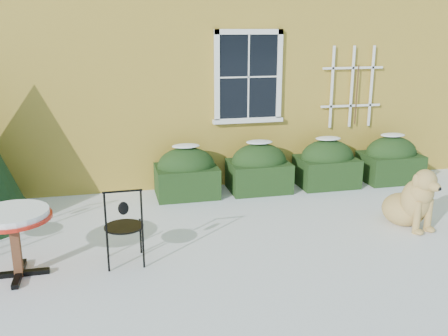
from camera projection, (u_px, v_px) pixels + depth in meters
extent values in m
plane|color=white|center=(242.00, 257.00, 6.35)|extent=(80.00, 80.00, 0.00)
cube|color=gold|center=(168.00, 20.00, 12.10)|extent=(12.00, 8.00, 6.00)
cube|color=black|center=(248.00, 77.00, 8.79)|extent=(1.05, 0.03, 1.45)
cube|color=white|center=(249.00, 32.00, 8.57)|extent=(1.23, 0.06, 0.09)
cube|color=white|center=(248.00, 120.00, 8.99)|extent=(1.23, 0.06, 0.09)
cube|color=white|center=(217.00, 78.00, 8.65)|extent=(0.09, 0.06, 1.63)
cube|color=white|center=(279.00, 76.00, 8.90)|extent=(0.09, 0.06, 1.63)
cube|color=white|center=(249.00, 77.00, 8.77)|extent=(0.02, 0.02, 1.45)
cube|color=white|center=(249.00, 77.00, 8.77)|extent=(1.05, 0.02, 0.02)
cube|color=white|center=(248.00, 120.00, 8.99)|extent=(1.29, 0.14, 0.07)
cube|color=white|center=(332.00, 88.00, 9.18)|extent=(0.04, 0.03, 1.50)
cube|color=white|center=(352.00, 87.00, 9.27)|extent=(0.04, 0.03, 1.50)
cube|color=white|center=(371.00, 86.00, 9.36)|extent=(0.04, 0.03, 1.50)
cube|color=white|center=(350.00, 106.00, 9.36)|extent=(1.20, 0.03, 0.04)
cube|color=white|center=(353.00, 68.00, 9.17)|extent=(1.20, 0.03, 0.04)
cylinder|color=#472D19|center=(357.00, 95.00, 9.31)|extent=(0.02, 0.02, 1.10)
cube|color=black|center=(187.00, 181.00, 8.60)|extent=(1.05, 0.80, 0.52)
ellipsoid|color=black|center=(186.00, 166.00, 8.53)|extent=(1.00, 0.72, 0.67)
ellipsoid|color=white|center=(186.00, 146.00, 8.43)|extent=(0.47, 0.32, 0.06)
cube|color=black|center=(259.00, 176.00, 8.89)|extent=(1.05, 0.80, 0.52)
ellipsoid|color=black|center=(259.00, 162.00, 8.82)|extent=(1.00, 0.72, 0.67)
ellipsoid|color=white|center=(259.00, 142.00, 8.72)|extent=(0.47, 0.32, 0.06)
cube|color=black|center=(326.00, 171.00, 9.18)|extent=(1.05, 0.80, 0.52)
ellipsoid|color=black|center=(327.00, 158.00, 9.10)|extent=(1.00, 0.72, 0.67)
ellipsoid|color=white|center=(328.00, 138.00, 9.01)|extent=(0.47, 0.32, 0.06)
cube|color=black|center=(390.00, 167.00, 9.46)|extent=(1.05, 0.80, 0.52)
ellipsoid|color=black|center=(391.00, 154.00, 9.39)|extent=(1.00, 0.72, 0.67)
ellipsoid|color=white|center=(393.00, 135.00, 9.29)|extent=(0.47, 0.32, 0.06)
cube|color=black|center=(19.00, 274.00, 5.85)|extent=(0.68, 0.08, 0.06)
cube|color=black|center=(19.00, 274.00, 5.85)|extent=(0.08, 0.68, 0.06)
cube|color=brown|center=(16.00, 247.00, 5.76)|extent=(0.10, 0.10, 0.73)
cylinder|color=red|center=(12.00, 218.00, 5.66)|extent=(0.88, 0.88, 0.04)
cylinder|color=white|center=(12.00, 214.00, 5.65)|extent=(0.81, 0.81, 0.07)
cylinder|color=black|center=(141.00, 236.00, 6.39)|extent=(0.03, 0.03, 0.47)
cylinder|color=black|center=(107.00, 239.00, 6.30)|extent=(0.03, 0.03, 0.47)
cylinder|color=black|center=(143.00, 250.00, 6.00)|extent=(0.03, 0.03, 0.47)
cylinder|color=black|center=(108.00, 253.00, 5.91)|extent=(0.03, 0.03, 0.47)
cylinder|color=black|center=(124.00, 227.00, 6.09)|extent=(0.48, 0.48, 0.02)
cylinder|color=black|center=(142.00, 211.00, 5.87)|extent=(0.03, 0.03, 0.52)
cylinder|color=black|center=(105.00, 214.00, 5.77)|extent=(0.03, 0.03, 0.52)
cylinder|color=black|center=(122.00, 191.00, 5.75)|extent=(0.46, 0.03, 0.03)
ellipsoid|color=black|center=(123.00, 208.00, 5.81)|extent=(0.13, 0.03, 0.16)
ellipsoid|color=tan|center=(403.00, 209.00, 7.38)|extent=(0.71, 0.76, 0.48)
ellipsoid|color=tan|center=(416.00, 200.00, 7.13)|extent=(0.53, 0.49, 0.60)
sphere|color=tan|center=(420.00, 193.00, 7.04)|extent=(0.37, 0.37, 0.37)
cylinder|color=tan|center=(417.00, 217.00, 7.01)|extent=(0.10, 0.10, 0.48)
cylinder|color=tan|center=(428.00, 215.00, 7.10)|extent=(0.10, 0.10, 0.48)
ellipsoid|color=tan|center=(418.00, 232.00, 7.02)|extent=(0.13, 0.17, 0.08)
ellipsoid|color=tan|center=(430.00, 229.00, 7.10)|extent=(0.13, 0.17, 0.08)
cylinder|color=tan|center=(422.00, 188.00, 7.01)|extent=(0.27, 0.31, 0.26)
sphere|color=tan|center=(426.00, 180.00, 6.93)|extent=(0.32, 0.32, 0.32)
ellipsoid|color=tan|center=(433.00, 186.00, 6.82)|extent=(0.19, 0.27, 0.14)
sphere|color=black|center=(439.00, 189.00, 6.73)|extent=(0.05, 0.05, 0.05)
ellipsoid|color=tan|center=(416.00, 181.00, 6.91)|extent=(0.10, 0.12, 0.20)
ellipsoid|color=tan|center=(430.00, 178.00, 7.02)|extent=(0.10, 0.12, 0.20)
cylinder|color=tan|center=(401.00, 212.00, 7.71)|extent=(0.32, 0.34, 0.09)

